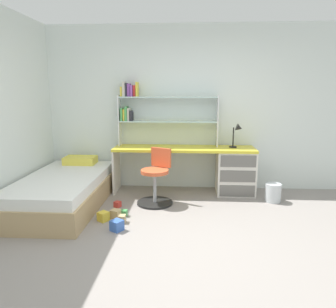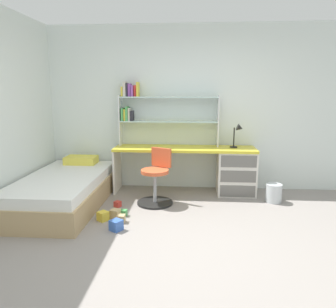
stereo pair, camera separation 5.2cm
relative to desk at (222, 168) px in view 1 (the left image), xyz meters
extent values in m
cube|color=gray|center=(-0.56, -1.91, -0.42)|extent=(5.60, 5.42, 0.02)
cube|color=silver|center=(-0.56, 0.33, 0.92)|extent=(5.60, 0.06, 2.66)
cube|color=gold|center=(-0.60, 0.00, 0.30)|extent=(2.23, 0.55, 0.04)
cube|color=silver|center=(0.22, 0.00, -0.07)|extent=(0.59, 0.52, 0.70)
cube|color=silver|center=(-1.70, 0.00, -0.07)|extent=(0.03, 0.49, 0.70)
cube|color=#64625E|center=(0.22, -0.26, -0.30)|extent=(0.53, 0.01, 0.18)
cube|color=#64625E|center=(0.22, -0.26, -0.07)|extent=(0.53, 0.01, 0.18)
cube|color=#64625E|center=(0.22, -0.26, 0.17)|extent=(0.53, 0.01, 0.18)
cube|color=silver|center=(-1.66, 0.16, 0.73)|extent=(0.02, 0.22, 0.81)
cube|color=silver|center=(-0.08, 0.16, 0.73)|extent=(0.02, 0.22, 0.81)
cube|color=silver|center=(-0.87, 0.16, 0.72)|extent=(1.56, 0.22, 0.02)
cube|color=silver|center=(-0.87, 0.16, 1.11)|extent=(1.56, 0.22, 0.02)
cube|color=#4CA559|center=(-1.61, 0.16, 0.83)|extent=(0.03, 0.19, 0.20)
cube|color=yellow|center=(-1.58, 0.16, 0.82)|extent=(0.03, 0.16, 0.18)
cube|color=#4CA559|center=(-1.54, 0.16, 0.84)|extent=(0.04, 0.18, 0.22)
cube|color=beige|center=(-1.50, 0.16, 0.83)|extent=(0.03, 0.19, 0.20)
cube|color=#26262D|center=(-1.46, 0.16, 0.81)|extent=(0.04, 0.18, 0.16)
cube|color=yellow|center=(-1.61, 0.16, 1.19)|extent=(0.03, 0.12, 0.15)
cube|color=beige|center=(-1.57, 0.16, 1.23)|extent=(0.04, 0.16, 0.23)
cube|color=#26262D|center=(-1.53, 0.16, 1.22)|extent=(0.03, 0.16, 0.21)
cube|color=purple|center=(-1.49, 0.16, 1.22)|extent=(0.04, 0.14, 0.20)
cube|color=purple|center=(-1.44, 0.16, 1.20)|extent=(0.03, 0.20, 0.17)
cube|color=red|center=(-1.40, 0.16, 1.20)|extent=(0.04, 0.13, 0.18)
cube|color=yellow|center=(-1.36, 0.16, 1.23)|extent=(0.02, 0.19, 0.22)
cylinder|color=black|center=(0.17, 0.06, 0.33)|extent=(0.12, 0.12, 0.02)
cylinder|color=black|center=(0.17, 0.06, 0.49)|extent=(0.02, 0.02, 0.30)
cone|color=black|center=(0.25, 0.01, 0.64)|extent=(0.12, 0.11, 0.13)
cylinder|color=black|center=(-1.01, -0.58, -0.40)|extent=(0.52, 0.52, 0.03)
cylinder|color=#A5A8AD|center=(-1.01, -0.58, -0.18)|extent=(0.05, 0.05, 0.46)
cylinder|color=#D85933|center=(-1.01, -0.58, 0.07)|extent=(0.40, 0.40, 0.05)
cube|color=#D85933|center=(-0.93, -0.42, 0.25)|extent=(0.30, 0.18, 0.28)
cube|color=tan|center=(-2.30, -0.75, -0.26)|extent=(1.07, 2.06, 0.30)
cube|color=white|center=(-2.30, -0.75, -0.04)|extent=(1.01, 2.00, 0.14)
cube|color=#EAD84C|center=(-2.30, 0.03, 0.09)|extent=(0.50, 0.32, 0.12)
cylinder|color=silver|center=(0.73, -0.37, -0.28)|extent=(0.23, 0.23, 0.27)
cube|color=#479E51|center=(-1.37, -1.07, -0.37)|extent=(0.09, 0.09, 0.08)
cube|color=tan|center=(-1.36, -1.28, -0.37)|extent=(0.10, 0.10, 0.10)
cube|color=red|center=(-1.53, -0.75, -0.37)|extent=(0.11, 0.11, 0.08)
cube|color=gold|center=(-1.60, -1.25, -0.35)|extent=(0.16, 0.16, 0.12)
cube|color=#3860B7|center=(-1.36, -1.52, -0.35)|extent=(0.18, 0.18, 0.13)
cube|color=tan|center=(-1.46, -1.14, -0.36)|extent=(0.14, 0.14, 0.11)
camera|label=1|loc=(-0.54, -5.00, 1.21)|focal=34.26mm
camera|label=2|loc=(-0.49, -5.00, 1.21)|focal=34.26mm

